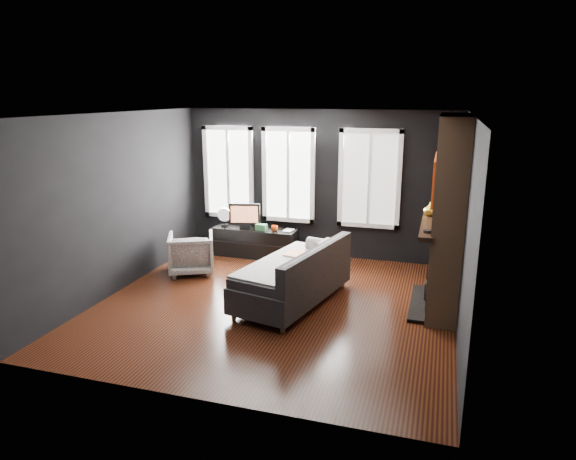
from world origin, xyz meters
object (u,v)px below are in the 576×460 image
(sofa, at_px, (293,273))
(book, at_px, (284,225))
(monitor, at_px, (245,214))
(mug, at_px, (274,228))
(armchair, at_px, (191,251))
(mantel_vase, at_px, (430,209))
(media_console, at_px, (256,242))

(sofa, distance_m, book, 2.09)
(monitor, xyz_separation_m, mug, (0.61, -0.06, -0.20))
(armchair, height_order, mug, armchair)
(mug, height_order, mantel_vase, mantel_vase)
(sofa, distance_m, mantel_vase, 2.22)
(media_console, relative_size, mug, 12.35)
(mug, bearing_deg, sofa, -64.36)
(monitor, xyz_separation_m, mantel_vase, (3.34, -1.03, 0.53))
(media_console, relative_size, mantel_vase, 7.69)
(armchair, xyz_separation_m, monitor, (0.51, 1.18, 0.42))
(sofa, relative_size, armchair, 2.76)
(sofa, xyz_separation_m, media_console, (-1.29, 1.94, -0.18))
(media_console, xyz_separation_m, mug, (0.40, -0.08, 0.33))
(media_console, bearing_deg, book, 1.56)
(sofa, distance_m, media_console, 2.34)
(sofa, xyz_separation_m, monitor, (-1.50, 1.92, 0.35))
(sofa, height_order, media_console, sofa)
(armchair, relative_size, monitor, 1.29)
(armchair, height_order, monitor, monitor)
(armchair, height_order, mantel_vase, mantel_vase)
(armchair, bearing_deg, monitor, -139.38)
(sofa, relative_size, book, 9.55)
(mantel_vase, bearing_deg, sofa, -154.15)
(media_console, bearing_deg, mantel_vase, -17.44)
(armchair, distance_m, media_console, 1.40)
(sofa, height_order, monitor, monitor)
(armchair, xyz_separation_m, book, (1.28, 1.20, 0.27))
(sofa, bearing_deg, mantel_vase, 38.79)
(media_console, distance_m, monitor, 0.57)
(mantel_vase, bearing_deg, book, 157.66)
(mug, distance_m, book, 0.19)
(armchair, xyz_separation_m, mug, (1.12, 1.12, 0.22))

